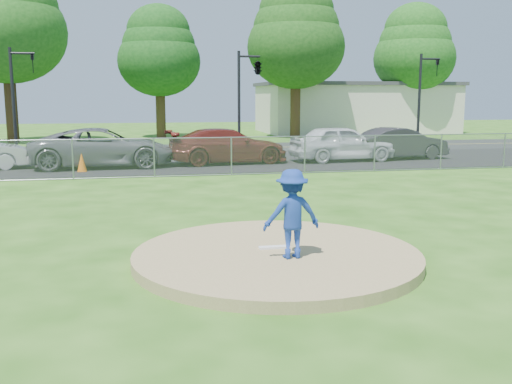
# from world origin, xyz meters

# --- Properties ---
(ground) EXTENTS (120.00, 120.00, 0.00)m
(ground) POSITION_xyz_m (0.00, 10.00, 0.00)
(ground) COLOR #245512
(ground) RESTS_ON ground
(pitchers_mound) EXTENTS (5.40, 5.40, 0.20)m
(pitchers_mound) POSITION_xyz_m (0.00, 0.00, 0.10)
(pitchers_mound) COLOR #978153
(pitchers_mound) RESTS_ON ground
(pitching_rubber) EXTENTS (0.60, 0.15, 0.04)m
(pitching_rubber) POSITION_xyz_m (0.00, 0.20, 0.22)
(pitching_rubber) COLOR white
(pitching_rubber) RESTS_ON pitchers_mound
(chain_link_fence) EXTENTS (40.00, 0.06, 1.50)m
(chain_link_fence) POSITION_xyz_m (0.00, 12.00, 0.75)
(chain_link_fence) COLOR gray
(chain_link_fence) RESTS_ON ground
(parking_lot) EXTENTS (50.00, 8.00, 0.01)m
(parking_lot) POSITION_xyz_m (0.00, 16.50, 0.01)
(parking_lot) COLOR black
(parking_lot) RESTS_ON ground
(street) EXTENTS (60.00, 7.00, 0.01)m
(street) POSITION_xyz_m (0.00, 24.00, 0.00)
(street) COLOR #232326
(street) RESTS_ON ground
(commercial_building) EXTENTS (16.40, 9.40, 4.30)m
(commercial_building) POSITION_xyz_m (16.00, 38.00, 2.16)
(commercial_building) COLOR beige
(commercial_building) RESTS_ON ground
(tree_left) EXTENTS (7.84, 7.84, 12.53)m
(tree_left) POSITION_xyz_m (-11.00, 31.00, 8.24)
(tree_left) COLOR #331F12
(tree_left) RESTS_ON ground
(tree_center) EXTENTS (6.16, 6.16, 9.84)m
(tree_center) POSITION_xyz_m (-1.00, 34.00, 6.47)
(tree_center) COLOR #3C2816
(tree_center) RESTS_ON ground
(tree_right) EXTENTS (7.28, 7.28, 11.63)m
(tree_right) POSITION_xyz_m (9.00, 32.00, 7.65)
(tree_right) COLOR #3D2716
(tree_right) RESTS_ON ground
(tree_far_right) EXTENTS (6.72, 6.72, 10.74)m
(tree_far_right) POSITION_xyz_m (20.00, 35.00, 7.06)
(tree_far_right) COLOR #361E13
(tree_far_right) RESTS_ON ground
(traffic_signal_left) EXTENTS (1.28, 0.20, 5.60)m
(traffic_signal_left) POSITION_xyz_m (-8.76, 22.00, 3.36)
(traffic_signal_left) COLOR black
(traffic_signal_left) RESTS_ON ground
(traffic_signal_center) EXTENTS (1.42, 2.48, 5.60)m
(traffic_signal_center) POSITION_xyz_m (3.97, 22.00, 4.61)
(traffic_signal_center) COLOR black
(traffic_signal_center) RESTS_ON ground
(traffic_signal_right) EXTENTS (1.28, 0.20, 5.60)m
(traffic_signal_right) POSITION_xyz_m (14.24, 22.00, 3.36)
(traffic_signal_right) COLOR black
(traffic_signal_right) RESTS_ON ground
(pitcher) EXTENTS (1.07, 0.65, 1.61)m
(pitcher) POSITION_xyz_m (0.16, -0.47, 1.00)
(pitcher) COLOR navy
(pitcher) RESTS_ON pitchers_mound
(traffic_cone) EXTENTS (0.40, 0.40, 0.77)m
(traffic_cone) POSITION_xyz_m (-4.92, 14.29, 0.40)
(traffic_cone) COLOR orange
(traffic_cone) RESTS_ON parking_lot
(parked_car_gray) EXTENTS (6.30, 3.11, 1.72)m
(parked_car_gray) POSITION_xyz_m (-4.13, 15.74, 0.87)
(parked_car_gray) COLOR slate
(parked_car_gray) RESTS_ON parking_lot
(parked_car_darkred) EXTENTS (5.79, 2.86, 1.62)m
(parked_car_darkred) POSITION_xyz_m (1.45, 16.03, 0.82)
(parked_car_darkred) COLOR maroon
(parked_car_darkred) RESTS_ON parking_lot
(parked_car_pearl) EXTENTS (5.17, 2.37, 1.72)m
(parked_car_pearl) POSITION_xyz_m (7.01, 15.98, 0.87)
(parked_car_pearl) COLOR silver
(parked_car_pearl) RESTS_ON parking_lot
(parked_car_charcoal) EXTENTS (4.89, 2.24, 1.56)m
(parked_car_charcoal) POSITION_xyz_m (10.14, 16.26, 0.79)
(parked_car_charcoal) COLOR #2A292C
(parked_car_charcoal) RESTS_ON parking_lot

